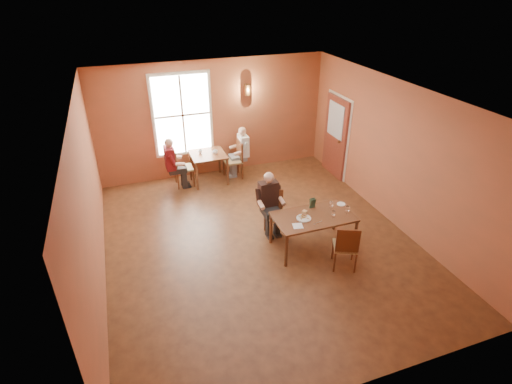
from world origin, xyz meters
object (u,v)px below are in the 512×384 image
object	(u,v)px
chair_diner_white	(233,160)
diner_maroon	(182,162)
main_table	(312,231)
chair_diner_main	(277,215)
chair_diner_maroon	(184,167)
diner_main	(277,208)
chair_empty	(345,245)
diner_white	(234,155)
second_table	(209,167)

from	to	relation	value
chair_diner_white	diner_maroon	xyz separation A→B (m)	(-1.33, 0.00, 0.15)
main_table	chair_diner_white	distance (m)	3.54
chair_diner_main	chair_diner_maroon	bearing A→B (deg)	-63.84
diner_main	chair_empty	distance (m)	1.58
chair_diner_white	main_table	bearing A→B (deg)	-170.32
diner_main	diner_white	xyz separation A→B (m)	(-0.07, 2.87, 0.00)
diner_main	diner_white	bearing A→B (deg)	-88.70
diner_main	diner_maroon	size ratio (longest dim) A/B	0.99
second_table	chair_diner_maroon	size ratio (longest dim) A/B	0.88
main_table	chair_diner_maroon	xyz separation A→B (m)	(-1.90, 3.49, 0.14)
diner_maroon	chair_diner_maroon	bearing A→B (deg)	90.00
chair_empty	second_table	xyz separation A→B (m)	(-1.53, 4.23, -0.08)
diner_maroon	diner_main	bearing A→B (deg)	26.40
diner_main	second_table	distance (m)	2.98
chair_empty	chair_diner_maroon	world-z (taller)	chair_diner_maroon
chair_diner_white	diner_white	size ratio (longest dim) A/B	0.78
chair_diner_white	diner_white	xyz separation A→B (m)	(0.03, 0.00, 0.14)
chair_diner_maroon	main_table	bearing A→B (deg)	28.50
chair_diner_main	chair_empty	xyz separation A→B (m)	(0.79, -1.39, 0.00)
main_table	chair_diner_maroon	world-z (taller)	chair_diner_maroon
chair_diner_main	diner_maroon	distance (m)	3.18
diner_maroon	chair_diner_main	bearing A→B (deg)	26.64
main_table	chair_diner_white	size ratio (longest dim) A/B	1.53
chair_diner_white	chair_diner_maroon	size ratio (longest dim) A/B	1.01
diner_main	diner_maroon	bearing A→B (deg)	-63.60
main_table	second_table	distance (m)	3.71
main_table	second_table	bearing A→B (deg)	109.63
main_table	chair_empty	world-z (taller)	chair_empty
second_table	chair_diner_white	size ratio (longest dim) A/B	0.87
chair_diner_maroon	diner_main	bearing A→B (deg)	25.92
chair_diner_main	chair_diner_white	world-z (taller)	chair_diner_white
main_table	diner_main	size ratio (longest dim) A/B	1.19
chair_diner_main	chair_empty	bearing A→B (deg)	119.62
diner_white	chair_diner_maroon	bearing A→B (deg)	90.00
diner_main	chair_diner_main	bearing A→B (deg)	-90.00
main_table	diner_main	distance (m)	0.85
main_table	diner_white	distance (m)	3.55
chair_diner_maroon	second_table	bearing A→B (deg)	90.00
diner_white	diner_maroon	xyz separation A→B (m)	(-1.36, 0.00, 0.00)
chair_diner_maroon	diner_maroon	bearing A→B (deg)	-90.00
second_table	diner_maroon	size ratio (longest dim) A/B	0.67
main_table	diner_main	xyz separation A→B (m)	(-0.50, 0.62, 0.28)
second_table	diner_white	world-z (taller)	diner_white
diner_white	diner_maroon	bearing A→B (deg)	90.00
main_table	chair_empty	bearing A→B (deg)	-68.63
diner_main	diner_white	world-z (taller)	diner_white
diner_main	second_table	size ratio (longest dim) A/B	1.48
chair_diner_main	chair_diner_white	bearing A→B (deg)	-88.08
second_table	chair_diner_white	distance (m)	0.66
second_table	diner_white	xyz separation A→B (m)	(0.68, 0.00, 0.26)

